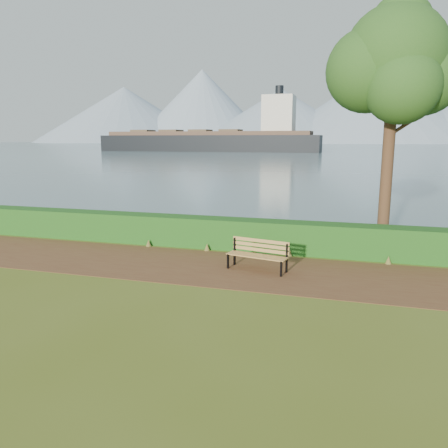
% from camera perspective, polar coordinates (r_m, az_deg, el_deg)
% --- Properties ---
extents(ground, '(140.00, 140.00, 0.00)m').
position_cam_1_polar(ground, '(12.17, -0.31, -6.21)').
color(ground, '#55621C').
rests_on(ground, ground).
extents(path, '(40.00, 3.40, 0.01)m').
position_cam_1_polar(path, '(12.44, 0.08, -5.79)').
color(path, brown).
rests_on(path, ground).
extents(hedge, '(32.00, 0.85, 1.00)m').
position_cam_1_polar(hedge, '(14.47, 2.59, -1.37)').
color(hedge, '#174B15').
rests_on(hedge, ground).
extents(water, '(700.00, 510.00, 0.00)m').
position_cam_1_polar(water, '(271.19, 15.59, 9.90)').
color(water, slate).
rests_on(water, ground).
extents(mountains, '(585.00, 190.00, 70.00)m').
position_cam_1_polar(mountains, '(418.08, 14.76, 14.02)').
color(mountains, '#7C90A5').
rests_on(mountains, ground).
extents(bench, '(1.77, 0.84, 0.85)m').
position_cam_1_polar(bench, '(12.21, 4.50, -3.78)').
color(bench, black).
rests_on(bench, ground).
extents(tree, '(4.05, 3.35, 7.84)m').
position_cam_1_polar(tree, '(14.90, 21.34, 18.91)').
color(tree, '#321D14').
rests_on(tree, ground).
extents(cargo_ship, '(64.17, 10.99, 19.44)m').
position_cam_1_polar(cargo_ship, '(127.18, -1.15, 10.74)').
color(cargo_ship, black).
rests_on(cargo_ship, ground).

